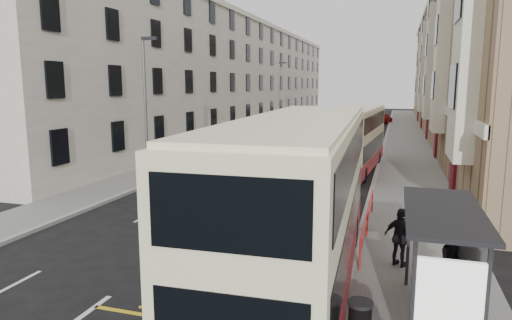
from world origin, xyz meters
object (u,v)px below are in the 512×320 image
(double_decker_rear, at_px, (356,140))
(car_silver, at_px, (311,117))
(street_lamp_near, at_px, (146,102))
(car_dark, at_px, (320,114))
(bus_shelter, at_px, (450,246))
(white_van, at_px, (293,125))
(pedestrian_far, at_px, (401,238))
(car_red, at_px, (382,118))
(street_lamp_far, at_px, (280,92))
(double_decker_front, at_px, (300,205))
(pedestrian_mid, at_px, (453,263))

(double_decker_rear, xyz_separation_m, car_silver, (-9.82, 37.26, -1.35))
(street_lamp_near, distance_m, car_dark, 52.15)
(double_decker_rear, distance_m, car_silver, 38.56)
(bus_shelter, height_order, white_van, bus_shelter)
(bus_shelter, distance_m, pedestrian_far, 3.87)
(bus_shelter, bearing_deg, white_van, 107.09)
(street_lamp_near, relative_size, car_red, 1.58)
(street_lamp_far, height_order, car_silver, street_lamp_far)
(street_lamp_near, height_order, white_van, street_lamp_near)
(car_red, bearing_deg, pedestrian_far, 105.00)
(street_lamp_near, xyz_separation_m, car_red, (11.27, 45.47, -3.90))
(bus_shelter, xyz_separation_m, white_van, (-13.02, 42.32, -1.31))
(car_silver, bearing_deg, double_decker_front, -95.94)
(street_lamp_near, relative_size, pedestrian_mid, 4.68)
(double_decker_front, xyz_separation_m, pedestrian_mid, (3.93, 0.75, -1.43))
(bus_shelter, relative_size, car_red, 0.84)
(double_decker_rear, distance_m, white_van, 24.79)
(pedestrian_mid, distance_m, white_van, 42.42)
(double_decker_rear, relative_size, pedestrian_far, 5.81)
(bus_shelter, relative_size, street_lamp_far, 0.53)
(double_decker_rear, xyz_separation_m, car_red, (0.30, 38.49, -1.35))
(pedestrian_mid, bearing_deg, car_red, 77.51)
(street_lamp_near, height_order, pedestrian_far, street_lamp_near)
(pedestrian_far, bearing_deg, car_silver, -48.71)
(white_van, xyz_separation_m, car_red, (9.59, 15.54, -0.09))
(double_decker_front, bearing_deg, street_lamp_near, 132.75)
(double_decker_rear, height_order, car_silver, double_decker_rear)
(street_lamp_near, bearing_deg, double_decker_rear, 32.48)
(bus_shelter, bearing_deg, street_lamp_near, 139.86)
(car_red, bearing_deg, double_decker_rear, 101.96)
(car_silver, bearing_deg, car_dark, 73.86)
(street_lamp_far, distance_m, pedestrian_far, 41.32)
(bus_shelter, relative_size, car_silver, 0.98)
(street_lamp_far, relative_size, pedestrian_mid, 4.68)
(double_decker_front, relative_size, pedestrian_mid, 7.06)
(car_red, bearing_deg, pedestrian_mid, 106.27)
(street_lamp_near, distance_m, pedestrian_mid, 18.60)
(car_red, bearing_deg, bus_shelter, 105.80)
(pedestrian_far, distance_m, car_red, 54.33)
(double_decker_front, height_order, white_van, double_decker_front)
(car_dark, bearing_deg, street_lamp_far, -76.53)
(white_van, height_order, car_dark, white_van)
(street_lamp_near, distance_m, pedestrian_far, 16.70)
(double_decker_rear, bearing_deg, white_van, 116.31)
(double_decker_rear, bearing_deg, car_silver, 109.03)
(pedestrian_mid, bearing_deg, double_decker_rear, 86.88)
(street_lamp_far, xyz_separation_m, double_decker_front, (11.11, -41.08, -2.20))
(bus_shelter, height_order, street_lamp_far, street_lamp_far)
(street_lamp_far, distance_m, car_silver, 14.81)
(pedestrian_far, relative_size, car_dark, 0.41)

